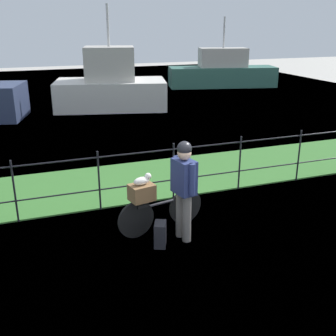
% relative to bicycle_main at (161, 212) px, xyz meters
% --- Properties ---
extents(ground_plane, '(60.00, 60.00, 0.00)m').
position_rel_bicycle_main_xyz_m(ground_plane, '(0.68, -0.95, -0.34)').
color(ground_plane, '#B2ADA3').
extents(grass_strip, '(27.00, 2.40, 0.03)m').
position_rel_bicycle_main_xyz_m(grass_strip, '(0.68, 2.37, -0.33)').
color(grass_strip, '#38702D').
rests_on(grass_strip, ground).
extents(harbor_water, '(30.00, 30.00, 0.00)m').
position_rel_bicycle_main_xyz_m(harbor_water, '(0.68, 11.68, -0.34)').
color(harbor_water, '#60849E').
rests_on(harbor_water, ground).
extents(iron_fence, '(18.04, 0.04, 1.17)m').
position_rel_bicycle_main_xyz_m(iron_fence, '(0.68, 1.17, 0.33)').
color(iron_fence, black).
rests_on(iron_fence, ground).
extents(bicycle_main, '(1.61, 0.38, 0.65)m').
position_rel_bicycle_main_xyz_m(bicycle_main, '(0.00, 0.00, 0.00)').
color(bicycle_main, black).
rests_on(bicycle_main, ground).
extents(wooden_crate, '(0.44, 0.37, 0.27)m').
position_rel_bicycle_main_xyz_m(wooden_crate, '(-0.35, -0.07, 0.44)').
color(wooden_crate, brown).
rests_on(wooden_crate, bicycle_main).
extents(terrier_dog, '(0.32, 0.19, 0.18)m').
position_rel_bicycle_main_xyz_m(terrier_dog, '(-0.32, -0.07, 0.65)').
color(terrier_dog, silver).
rests_on(terrier_dog, wooden_crate).
extents(cyclist_person, '(0.34, 0.53, 1.68)m').
position_rel_bicycle_main_xyz_m(cyclist_person, '(0.26, -0.41, 0.66)').
color(cyclist_person, slate).
rests_on(cyclist_person, ground).
extents(backpack_on_paving, '(0.28, 0.33, 0.40)m').
position_rel_bicycle_main_xyz_m(backpack_on_paving, '(-0.18, -0.49, -0.14)').
color(backpack_on_paving, black).
rests_on(backpack_on_paving, ground).
extents(moored_boat_near, '(6.04, 2.94, 3.67)m').
position_rel_bicycle_main_xyz_m(moored_boat_near, '(8.66, 14.55, 0.43)').
color(moored_boat_near, '#336656').
rests_on(moored_boat_near, ground).
extents(moored_boat_mid, '(4.85, 3.30, 4.08)m').
position_rel_bicycle_main_xyz_m(moored_boat_mid, '(1.55, 10.72, 0.56)').
color(moored_boat_mid, silver).
rests_on(moored_boat_mid, ground).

